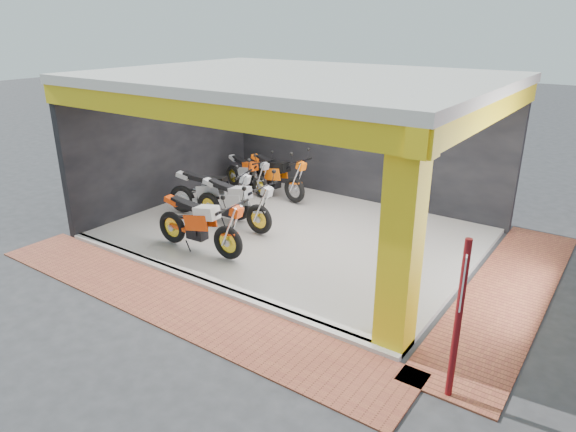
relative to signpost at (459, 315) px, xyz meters
The scene contains 17 objects.
ground 5.17m from the signpost, 164.19° to the left, with size 80.00×80.00×0.00m, color #2D2D30.
showroom_floor 6.01m from the signpost, 145.10° to the left, with size 8.00×6.00×0.10m, color silver.
showroom_ceiling 6.33m from the signpost, 145.10° to the left, with size 8.40×6.40×0.20m, color beige.
back_wall 8.08m from the signpost, 126.73° to the left, with size 8.20×0.20×3.50m, color black.
left_wall 9.55m from the signpost, 159.34° to the left, with size 0.20×6.20×3.50m, color black.
corner_column 1.33m from the signpost, 150.18° to the left, with size 0.50×0.50×3.50m, color gold.
header_beam_front 5.25m from the signpost, behind, with size 8.40×0.30×0.40m, color gold.
header_beam_right 4.02m from the signpost, 103.78° to the left, with size 0.30×6.40×0.40m, color gold.
floor_kerb 4.99m from the signpost, behind, with size 8.00×0.20×0.10m, color silver.
paver_front 5.00m from the signpost, behind, with size 9.00×1.40×0.03m, color #9B4E32.
paver_right 3.59m from the signpost, 90.43° to the left, with size 1.40×7.00×0.03m, color #9B4E32.
signpost is the anchor object (origin of this frame).
moto_hero 5.26m from the signpost, 165.26° to the left, with size 2.41×0.89×1.47m, color #EB4009, non-canonical shape.
moto_row_a 6.06m from the signpost, 152.89° to the left, with size 2.37×0.88×1.45m, color #A8ABB0, non-canonical shape.
moto_row_b 7.09m from the signpost, 153.80° to the left, with size 2.39×0.89×1.46m, color #A1A4A9, non-canonical shape.
moto_row_c 8.57m from the signpost, 145.09° to the left, with size 2.08×0.77×1.27m, color #98999F, non-canonical shape.
moto_row_d 7.82m from the signpost, 139.82° to the left, with size 2.36×0.87×1.44m, color #FF650A, non-canonical shape.
Camera 1 is at (6.29, -7.17, 4.70)m, focal length 32.00 mm.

